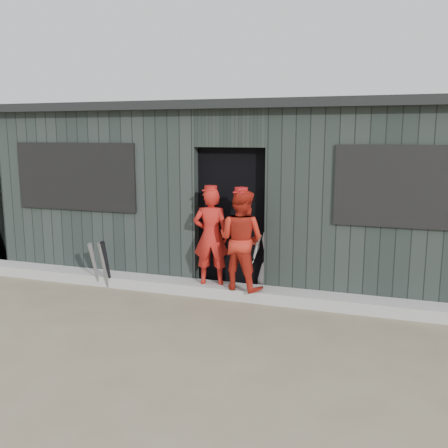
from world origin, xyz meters
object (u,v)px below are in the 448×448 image
(player_red_left, at_px, (211,236))
(player_grey_back, at_px, (272,250))
(player_red_right, at_px, (241,240))
(dugout, at_px, (257,189))
(bat_right, at_px, (107,265))
(bat_left, at_px, (95,265))
(bat_mid, at_px, (104,265))

(player_red_left, height_order, player_grey_back, player_red_left)
(player_red_left, relative_size, player_red_right, 1.00)
(player_grey_back, bearing_deg, dugout, -94.63)
(bat_right, distance_m, player_red_right, 1.98)
(dugout, bearing_deg, player_red_left, -96.97)
(bat_right, height_order, player_grey_back, player_grey_back)
(bat_right, xyz_separation_m, dugout, (1.67, 1.92, 0.93))
(bat_left, bearing_deg, bat_mid, -1.46)
(dugout, bearing_deg, bat_right, -131.09)
(bat_left, bearing_deg, player_red_left, 9.75)
(player_red_left, height_order, dugout, dugout)
(bat_left, relative_size, player_red_left, 0.53)
(bat_left, relative_size, dugout, 0.08)
(bat_left, bearing_deg, bat_right, 6.51)
(player_red_left, bearing_deg, bat_left, -3.71)
(player_red_left, bearing_deg, dugout, -110.43)
(player_red_right, xyz_separation_m, dugout, (-0.25, 1.74, 0.47))
(bat_mid, height_order, player_grey_back, player_grey_back)
(player_red_left, bearing_deg, bat_right, -3.30)
(bat_mid, xyz_separation_m, bat_right, (0.04, 0.03, 0.01))
(player_red_left, xyz_separation_m, player_red_right, (0.45, -0.09, 0.00))
(bat_left, relative_size, player_grey_back, 0.59)
(player_red_left, bearing_deg, player_red_right, 155.27)
(bat_mid, bearing_deg, player_red_left, 10.86)
(player_red_right, height_order, player_grey_back, player_red_right)
(bat_left, bearing_deg, dugout, 46.17)
(bat_mid, xyz_separation_m, player_grey_back, (2.27, 0.68, 0.24))
(bat_left, distance_m, player_grey_back, 2.53)
(player_grey_back, bearing_deg, player_red_right, 28.63)
(bat_right, height_order, player_red_right, player_red_right)
(player_red_left, distance_m, dugout, 1.73)
(bat_right, bearing_deg, dugout, 48.91)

